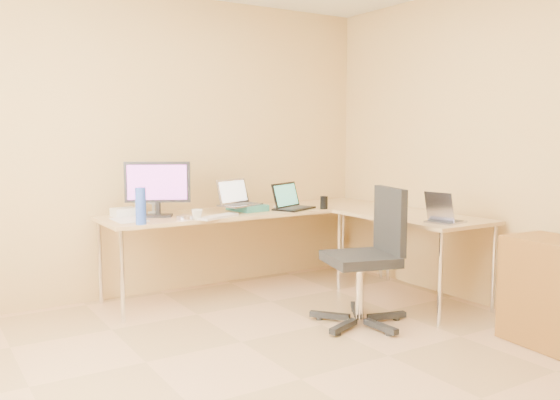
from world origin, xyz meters
TOP-DOWN VIEW (x-y plane):
  - floor at (0.00, 0.00)m, footprint 4.50×4.50m
  - wall_back at (0.00, 2.25)m, footprint 4.50×0.00m
  - wall_right at (2.10, 0.00)m, footprint 0.00×4.50m
  - desk_main at (0.72, 1.85)m, footprint 2.65×0.70m
  - desk_return at (1.70, 0.85)m, footprint 0.70×1.30m
  - monitor at (-0.14, 1.88)m, footprint 0.55×0.40m
  - book_stack at (0.67, 1.83)m, footprint 0.28×0.35m
  - laptop_center at (0.57, 1.78)m, footprint 0.42×0.37m
  - laptop_black at (1.06, 1.68)m, footprint 0.46×0.41m
  - keyboard at (0.25, 1.56)m, footprint 0.41×0.27m
  - mouse at (0.97, 1.79)m, footprint 0.09×0.06m
  - mug at (0.06, 1.55)m, footprint 0.12×0.12m
  - cd_stack at (-0.01, 1.61)m, footprint 0.17×0.17m
  - water_bottle at (-0.39, 1.55)m, footprint 0.10×0.10m
  - papers at (-0.40, 1.81)m, footprint 0.23×0.33m
  - white_box at (-0.37, 2.05)m, footprint 0.21×0.16m
  - desk_fan at (-0.11, 2.05)m, footprint 0.26×0.26m
  - black_cup at (1.30, 1.55)m, footprint 0.08×0.08m
  - laptop_return at (1.61, 0.40)m, footprint 0.33×0.28m
  - office_chair at (0.92, 0.59)m, footprint 0.75×0.75m
  - cabinet at (1.73, -0.40)m, footprint 0.46×0.55m

SIDE VIEW (x-z plane):
  - floor at x=0.00m, z-range 0.00..0.00m
  - cabinet at x=1.73m, z-range 0.00..0.72m
  - desk_main at x=0.72m, z-range 0.00..0.73m
  - desk_return at x=1.70m, z-range 0.00..0.73m
  - office_chair at x=0.92m, z-range -0.01..1.01m
  - papers at x=-0.40m, z-range 0.73..0.74m
  - keyboard at x=0.25m, z-range 0.73..0.75m
  - mouse at x=0.97m, z-range 0.73..0.76m
  - cd_stack at x=-0.01m, z-range 0.73..0.76m
  - book_stack at x=0.67m, z-range 0.73..0.78m
  - white_box at x=-0.37m, z-range 0.73..0.80m
  - mug at x=0.06m, z-range 0.73..0.81m
  - black_cup at x=1.30m, z-range 0.73..0.85m
  - laptop_return at x=1.61m, z-range 0.73..0.92m
  - laptop_black at x=1.06m, z-range 0.73..0.97m
  - desk_fan at x=-0.11m, z-range 0.73..0.99m
  - water_bottle at x=-0.39m, z-range 0.73..1.01m
  - laptop_center at x=0.57m, z-range 0.78..1.01m
  - monitor at x=-0.14m, z-range 0.73..1.18m
  - wall_back at x=0.00m, z-range -0.95..3.55m
  - wall_right at x=2.10m, z-range -0.95..3.55m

